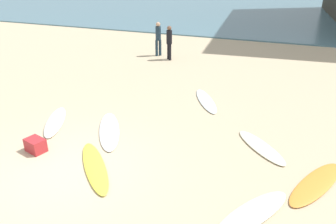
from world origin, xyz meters
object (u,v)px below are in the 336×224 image
(surfboard_3, at_px, (206,101))
(beachgoer_near, at_px, (158,37))
(surfboard_8, at_px, (253,213))
(surfboard_0, at_px, (261,147))
(surfboard_7, at_px, (55,121))
(surfboard_4, at_px, (109,130))
(beach_cooler, at_px, (36,145))
(surfboard_2, at_px, (95,167))
(surfboard_5, at_px, (316,184))
(beachgoer_mid, at_px, (169,41))

(surfboard_3, bearing_deg, beachgoer_near, -81.19)
(surfboard_8, bearing_deg, surfboard_0, 124.63)
(surfboard_0, height_order, surfboard_7, surfboard_7)
(beachgoer_near, bearing_deg, surfboard_4, -125.82)
(surfboard_0, height_order, beach_cooler, beach_cooler)
(surfboard_2, bearing_deg, surfboard_7, 104.64)
(surfboard_8, bearing_deg, beachgoer_near, 152.69)
(surfboard_4, xyz_separation_m, surfboard_5, (5.79, -0.68, -0.00))
(surfboard_2, relative_size, surfboard_4, 0.98)
(beach_cooler, bearing_deg, surfboard_7, 110.18)
(surfboard_8, xyz_separation_m, beachgoer_near, (-6.21, 10.55, 0.94))
(surfboard_0, distance_m, surfboard_2, 4.50)
(surfboard_0, relative_size, surfboard_8, 0.95)
(beachgoer_near, bearing_deg, beachgoer_mid, -80.38)
(surfboard_0, distance_m, surfboard_3, 3.46)
(beachgoer_near, distance_m, beach_cooler, 10.09)
(surfboard_0, xyz_separation_m, surfboard_2, (-3.81, -2.39, 0.00))
(beachgoer_near, bearing_deg, surfboard_8, -106.68)
(surfboard_5, bearing_deg, beachgoer_mid, -25.83)
(beachgoer_near, xyz_separation_m, beachgoer_mid, (0.79, -0.52, -0.03))
(surfboard_3, bearing_deg, surfboard_8, 85.33)
(surfboard_2, bearing_deg, beachgoer_near, 62.39)
(beachgoer_mid, bearing_deg, surfboard_5, 177.87)
(surfboard_4, bearing_deg, surfboard_0, -21.98)
(surfboard_0, height_order, beachgoer_mid, beachgoer_mid)
(surfboard_7, height_order, surfboard_8, surfboard_7)
(surfboard_8, bearing_deg, surfboard_2, -152.83)
(surfboard_7, distance_m, surfboard_8, 6.77)
(surfboard_4, bearing_deg, beachgoer_near, 72.04)
(surfboard_5, xyz_separation_m, beachgoer_near, (-7.47, 9.05, 0.94))
(surfboard_0, xyz_separation_m, beachgoer_near, (-6.10, 7.81, 0.94))
(surfboard_2, relative_size, surfboard_7, 1.11)
(surfboard_2, xyz_separation_m, surfboard_4, (-0.60, 1.82, -0.00))
(surfboard_3, distance_m, surfboard_8, 5.87)
(surfboard_0, distance_m, surfboard_4, 4.45)
(surfboard_7, bearing_deg, beachgoer_near, 62.57)
(surfboard_4, distance_m, beach_cooler, 2.13)
(surfboard_3, distance_m, surfboard_7, 5.25)
(surfboard_4, relative_size, surfboard_7, 1.14)
(surfboard_4, height_order, beachgoer_near, beachgoer_near)
(surfboard_5, relative_size, beachgoer_mid, 1.36)
(surfboard_5, height_order, surfboard_7, surfboard_7)
(surfboard_4, xyz_separation_m, surfboard_7, (-1.90, -0.07, 0.01))
(beachgoer_mid, bearing_deg, beach_cooler, 137.34)
(surfboard_2, bearing_deg, surfboard_5, -27.74)
(beach_cooler, bearing_deg, surfboard_2, -4.61)
(surfboard_5, bearing_deg, surfboard_2, 38.62)
(beach_cooler, bearing_deg, surfboard_5, 7.98)
(beachgoer_mid, bearing_deg, beachgoer_near, 16.63)
(surfboard_3, relative_size, beachgoer_near, 1.29)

